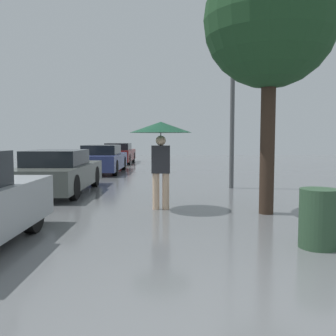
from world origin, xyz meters
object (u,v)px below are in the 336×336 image
parked_car_third (102,159)px  trash_bin (318,218)px  street_lamp (232,91)px  parked_car_farthest (118,154)px  tree (270,23)px  parked_car_second (58,172)px  pedestrian (160,135)px

parked_car_third → trash_bin: size_ratio=5.48×
parked_car_third → street_lamp: street_lamp is taller
parked_car_farthest → trash_bin: (4.98, -17.40, -0.16)m
parked_car_farthest → tree: tree is taller
street_lamp → parked_car_second: bearing=-169.8°
tree → trash_bin: (0.10, -2.31, -3.27)m
parked_car_second → parked_car_farthest: (0.05, 12.19, 0.01)m
pedestrian → street_lamp: bearing=58.7°
tree → street_lamp: bearing=90.7°
parked_car_second → tree: tree is taller
street_lamp → parked_car_third: bearing=133.0°
street_lamp → trash_bin: street_lamp is taller
pedestrian → parked_car_second: bearing=139.1°
pedestrian → trash_bin: 3.69m
tree → street_lamp: 3.87m
parked_car_second → street_lamp: size_ratio=0.84×
pedestrian → parked_car_farthest: (-2.80, 14.66, -0.98)m
parked_car_farthest → pedestrian: bearing=-79.2°
pedestrian → tree: tree is taller
parked_car_third → parked_car_farthest: bearing=91.1°
street_lamp → trash_bin: 6.58m
pedestrian → parked_car_third: pedestrian is taller
pedestrian → street_lamp: size_ratio=0.37×
tree → street_lamp: (-0.05, 3.79, -0.80)m
parked_car_third → parked_car_farthest: 6.26m
pedestrian → parked_car_third: size_ratio=0.41×
parked_car_third → tree: tree is taller
parked_car_third → street_lamp: size_ratio=0.88×
parked_car_second → parked_car_third: bearing=88.4°
parked_car_farthest → street_lamp: street_lamp is taller
pedestrian → parked_car_farthest: bearing=100.8°
tree → trash_bin: 4.00m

